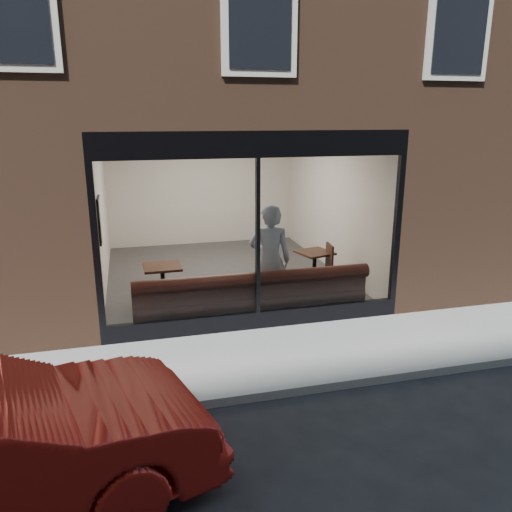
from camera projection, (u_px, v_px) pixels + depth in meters
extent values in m
plane|color=black|center=(298.00, 392.00, 6.40)|extent=(120.00, 120.00, 0.00)
cube|color=gray|center=(276.00, 356.00, 7.33)|extent=(40.00, 2.00, 0.01)
cube|color=gray|center=(299.00, 389.00, 6.33)|extent=(40.00, 0.10, 0.12)
cube|color=brown|center=(54.00, 191.00, 12.52)|extent=(2.50, 12.00, 3.20)
cube|color=brown|center=(331.00, 181.00, 14.32)|extent=(2.50, 12.00, 3.20)
cube|color=brown|center=(188.00, 174.00, 16.22)|extent=(5.00, 6.00, 3.20)
plane|color=#2D2D30|center=(224.00, 275.00, 11.05)|extent=(6.00, 6.00, 0.00)
plane|color=white|center=(221.00, 127.00, 10.19)|extent=(6.00, 6.00, 0.00)
plane|color=silver|center=(202.00, 186.00, 13.41)|extent=(5.00, 0.00, 5.00)
plane|color=silver|center=(101.00, 209.00, 10.02)|extent=(0.00, 6.00, 6.00)
plane|color=silver|center=(331.00, 199.00, 11.22)|extent=(0.00, 6.00, 6.00)
cube|color=black|center=(258.00, 320.00, 8.27)|extent=(5.00, 0.10, 0.30)
cube|color=black|center=(258.00, 144.00, 7.49)|extent=(5.00, 0.10, 0.40)
cube|color=black|center=(258.00, 238.00, 7.89)|extent=(0.06, 0.10, 2.50)
plane|color=white|center=(258.00, 238.00, 7.86)|extent=(4.80, 0.00, 4.80)
cube|color=#361713|center=(252.00, 307.00, 8.62)|extent=(4.00, 0.55, 0.45)
imported|color=#A3BDD9|center=(270.00, 260.00, 8.66)|extent=(0.82, 0.64, 1.98)
cube|color=black|center=(162.00, 267.00, 9.16)|extent=(0.69, 0.69, 0.04)
cube|color=black|center=(315.00, 253.00, 10.11)|extent=(0.78, 0.78, 0.04)
cube|color=black|center=(320.00, 278.00, 10.09)|extent=(0.48, 0.48, 0.04)
cube|color=white|center=(101.00, 220.00, 8.99)|extent=(0.02, 0.58, 0.77)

